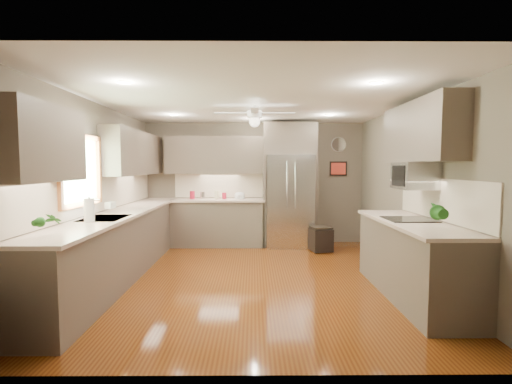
{
  "coord_description": "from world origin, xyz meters",
  "views": [
    {
      "loc": [
        -0.02,
        -5.23,
        1.6
      ],
      "look_at": [
        0.02,
        0.6,
        1.19
      ],
      "focal_mm": 26.0,
      "sensor_mm": 36.0,
      "label": 1
    }
  ],
  "objects_px": {
    "canister_a": "(192,195)",
    "potted_plant_left": "(48,221)",
    "potted_plant_right": "(439,212)",
    "refrigerator": "(289,187)",
    "paper_towel": "(89,210)",
    "stool": "(321,239)",
    "bowl": "(240,198)",
    "soap_bottle": "(111,205)",
    "canister_d": "(224,196)",
    "microwave": "(414,176)",
    "canister_b": "(203,195)",
    "canister_c": "(217,195)"
  },
  "relations": [
    {
      "from": "canister_a",
      "to": "potted_plant_left",
      "type": "xyz_separation_m",
      "value": [
        -0.69,
        -4.01,
        0.07
      ]
    },
    {
      "from": "potted_plant_left",
      "to": "potted_plant_right",
      "type": "bearing_deg",
      "value": 5.64
    },
    {
      "from": "potted_plant_left",
      "to": "refrigerator",
      "type": "height_order",
      "value": "refrigerator"
    },
    {
      "from": "paper_towel",
      "to": "stool",
      "type": "bearing_deg",
      "value": 37.47
    },
    {
      "from": "potted_plant_right",
      "to": "bowl",
      "type": "height_order",
      "value": "potted_plant_right"
    },
    {
      "from": "paper_towel",
      "to": "refrigerator",
      "type": "bearing_deg",
      "value": 48.33
    },
    {
      "from": "paper_towel",
      "to": "soap_bottle",
      "type": "bearing_deg",
      "value": 96.11
    },
    {
      "from": "soap_bottle",
      "to": "refrigerator",
      "type": "distance_m",
      "value": 3.46
    },
    {
      "from": "potted_plant_left",
      "to": "potted_plant_right",
      "type": "xyz_separation_m",
      "value": [
        3.86,
        0.38,
        0.03
      ]
    },
    {
      "from": "canister_d",
      "to": "potted_plant_left",
      "type": "height_order",
      "value": "potted_plant_left"
    },
    {
      "from": "bowl",
      "to": "microwave",
      "type": "distance_m",
      "value": 3.66
    },
    {
      "from": "potted_plant_left",
      "to": "microwave",
      "type": "bearing_deg",
      "value": 17.36
    },
    {
      "from": "soap_bottle",
      "to": "potted_plant_right",
      "type": "relative_size",
      "value": 0.56
    },
    {
      "from": "canister_b",
      "to": "microwave",
      "type": "height_order",
      "value": "microwave"
    },
    {
      "from": "potted_plant_left",
      "to": "bowl",
      "type": "height_order",
      "value": "potted_plant_left"
    },
    {
      "from": "paper_towel",
      "to": "canister_a",
      "type": "bearing_deg",
      "value": 76.78
    },
    {
      "from": "canister_c",
      "to": "potted_plant_left",
      "type": "distance_m",
      "value": 4.15
    },
    {
      "from": "canister_b",
      "to": "paper_towel",
      "type": "height_order",
      "value": "paper_towel"
    },
    {
      "from": "canister_a",
      "to": "bowl",
      "type": "distance_m",
      "value": 0.96
    },
    {
      "from": "bowl",
      "to": "microwave",
      "type": "height_order",
      "value": "microwave"
    },
    {
      "from": "canister_c",
      "to": "microwave",
      "type": "relative_size",
      "value": 0.29
    },
    {
      "from": "canister_c",
      "to": "potted_plant_left",
      "type": "relative_size",
      "value": 0.53
    },
    {
      "from": "canister_d",
      "to": "stool",
      "type": "bearing_deg",
      "value": -18.32
    },
    {
      "from": "canister_d",
      "to": "potted_plant_right",
      "type": "xyz_separation_m",
      "value": [
        2.53,
        -3.64,
        0.12
      ]
    },
    {
      "from": "canister_c",
      "to": "microwave",
      "type": "bearing_deg",
      "value": -44.6
    },
    {
      "from": "stool",
      "to": "refrigerator",
      "type": "bearing_deg",
      "value": 135.37
    },
    {
      "from": "soap_bottle",
      "to": "refrigerator",
      "type": "height_order",
      "value": "refrigerator"
    },
    {
      "from": "canister_b",
      "to": "canister_d",
      "type": "height_order",
      "value": "canister_b"
    },
    {
      "from": "soap_bottle",
      "to": "stool",
      "type": "relative_size",
      "value": 0.45
    },
    {
      "from": "microwave",
      "to": "paper_towel",
      "type": "relative_size",
      "value": 1.85
    },
    {
      "from": "canister_b",
      "to": "microwave",
      "type": "relative_size",
      "value": 0.27
    },
    {
      "from": "canister_b",
      "to": "bowl",
      "type": "height_order",
      "value": "canister_b"
    },
    {
      "from": "canister_b",
      "to": "paper_towel",
      "type": "xyz_separation_m",
      "value": [
        -0.93,
        -3.08,
        0.07
      ]
    },
    {
      "from": "canister_d",
      "to": "bowl",
      "type": "relative_size",
      "value": 0.6
    },
    {
      "from": "stool",
      "to": "canister_b",
      "type": "bearing_deg",
      "value": 164.98
    },
    {
      "from": "canister_c",
      "to": "potted_plant_right",
      "type": "distance_m",
      "value": 4.48
    },
    {
      "from": "potted_plant_right",
      "to": "soap_bottle",
      "type": "bearing_deg",
      "value": 159.45
    },
    {
      "from": "canister_b",
      "to": "canister_d",
      "type": "distance_m",
      "value": 0.44
    },
    {
      "from": "canister_a",
      "to": "bowl",
      "type": "bearing_deg",
      "value": 1.02
    },
    {
      "from": "stool",
      "to": "paper_towel",
      "type": "height_order",
      "value": "paper_towel"
    },
    {
      "from": "soap_bottle",
      "to": "potted_plant_left",
      "type": "height_order",
      "value": "potted_plant_left"
    },
    {
      "from": "canister_c",
      "to": "canister_b",
      "type": "bearing_deg",
      "value": 170.95
    },
    {
      "from": "potted_plant_left",
      "to": "refrigerator",
      "type": "distance_m",
      "value": 4.75
    },
    {
      "from": "canister_b",
      "to": "canister_c",
      "type": "relative_size",
      "value": 0.92
    },
    {
      "from": "microwave",
      "to": "bowl",
      "type": "bearing_deg",
      "value": 129.81
    },
    {
      "from": "canister_a",
      "to": "canister_b",
      "type": "relative_size",
      "value": 1.1
    },
    {
      "from": "stool",
      "to": "soap_bottle",
      "type": "bearing_deg",
      "value": -155.18
    },
    {
      "from": "stool",
      "to": "paper_towel",
      "type": "distance_m",
      "value": 4.14
    },
    {
      "from": "potted_plant_right",
      "to": "paper_towel",
      "type": "xyz_separation_m",
      "value": [
        -3.89,
        0.57,
        -0.04
      ]
    },
    {
      "from": "canister_b",
      "to": "canister_c",
      "type": "xyz_separation_m",
      "value": [
        0.29,
        -0.05,
        0.02
      ]
    }
  ]
}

